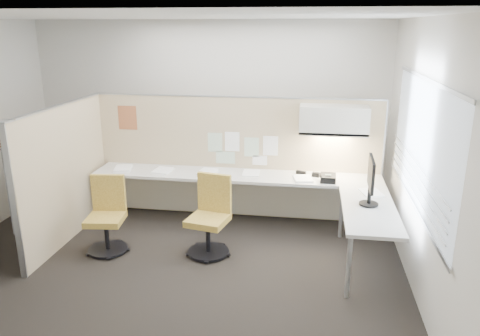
% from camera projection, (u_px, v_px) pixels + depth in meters
% --- Properties ---
extents(floor, '(5.50, 4.50, 0.01)m').
position_uv_depth(floor, '(169.00, 262.00, 5.60)').
color(floor, black).
rests_on(floor, ground).
extents(ceiling, '(5.50, 4.50, 0.01)m').
position_uv_depth(ceiling, '(157.00, 16.00, 4.78)').
color(ceiling, white).
rests_on(ceiling, wall_back).
extents(wall_back, '(5.50, 0.02, 2.80)m').
position_uv_depth(wall_back, '(208.00, 113.00, 7.31)').
color(wall_back, beige).
rests_on(wall_back, ground).
extents(wall_front, '(5.50, 0.02, 2.80)m').
position_uv_depth(wall_front, '(58.00, 234.00, 3.06)').
color(wall_front, beige).
rests_on(wall_front, ground).
extents(wall_right, '(0.02, 4.50, 2.80)m').
position_uv_depth(wall_right, '(422.00, 159.00, 4.78)').
color(wall_right, beige).
rests_on(wall_right, ground).
extents(window_pane, '(0.01, 2.80, 1.30)m').
position_uv_depth(window_pane, '(422.00, 145.00, 4.74)').
color(window_pane, '#97A3AF').
rests_on(window_pane, wall_right).
extents(partition_back, '(4.10, 0.06, 1.75)m').
position_uv_depth(partition_back, '(236.00, 158.00, 6.77)').
color(partition_back, '#C5AE88').
rests_on(partition_back, floor).
extents(partition_left, '(0.06, 2.20, 1.75)m').
position_uv_depth(partition_left, '(66.00, 174.00, 6.03)').
color(partition_left, '#C5AE88').
rests_on(partition_left, floor).
extents(desk, '(4.00, 2.07, 0.73)m').
position_uv_depth(desk, '(258.00, 187.00, 6.35)').
color(desk, beige).
rests_on(desk, floor).
extents(overhead_bin, '(0.90, 0.36, 0.38)m').
position_uv_depth(overhead_bin, '(334.00, 120.00, 6.19)').
color(overhead_bin, beige).
rests_on(overhead_bin, partition_back).
extents(task_light_strip, '(0.60, 0.06, 0.02)m').
position_uv_depth(task_light_strip, '(333.00, 135.00, 6.25)').
color(task_light_strip, '#FFEABF').
rests_on(task_light_strip, overhead_bin).
extents(pinned_papers, '(1.01, 0.00, 0.47)m').
position_uv_depth(pinned_papers, '(241.00, 148.00, 6.68)').
color(pinned_papers, '#8CBF8C').
rests_on(pinned_papers, partition_back).
extents(poster, '(0.28, 0.00, 0.35)m').
position_uv_depth(poster, '(127.00, 118.00, 6.82)').
color(poster, orange).
rests_on(poster, partition_back).
extents(chair_left, '(0.49, 0.50, 0.93)m').
position_uv_depth(chair_left, '(107.00, 217.00, 5.79)').
color(chair_left, black).
rests_on(chair_left, floor).
extents(chair_right, '(0.53, 0.55, 0.97)m').
position_uv_depth(chair_right, '(210.00, 218.00, 5.72)').
color(chair_right, black).
rests_on(chair_right, floor).
extents(monitor, '(0.22, 0.53, 0.55)m').
position_uv_depth(monitor, '(371.00, 179.00, 5.28)').
color(monitor, black).
rests_on(monitor, desk).
extents(phone, '(0.21, 0.20, 0.12)m').
position_uv_depth(phone, '(328.00, 178.00, 6.16)').
color(phone, black).
rests_on(phone, desk).
extents(stapler, '(0.14, 0.09, 0.05)m').
position_uv_depth(stapler, '(301.00, 173.00, 6.48)').
color(stapler, black).
rests_on(stapler, desk).
extents(tape_dispenser, '(0.11, 0.09, 0.06)m').
position_uv_depth(tape_dispenser, '(316.00, 175.00, 6.38)').
color(tape_dispenser, black).
rests_on(tape_dispenser, desk).
extents(coat_hook, '(0.18, 0.42, 1.28)m').
position_uv_depth(coat_hook, '(6.00, 152.00, 4.96)').
color(coat_hook, silver).
rests_on(coat_hook, partition_left).
extents(paper_stack_0, '(0.29, 0.34, 0.04)m').
position_uv_depth(paper_stack_0, '(123.00, 169.00, 6.69)').
color(paper_stack_0, white).
rests_on(paper_stack_0, desk).
extents(paper_stack_1, '(0.26, 0.32, 0.02)m').
position_uv_depth(paper_stack_1, '(163.00, 171.00, 6.62)').
color(paper_stack_1, white).
rests_on(paper_stack_1, desk).
extents(paper_stack_2, '(0.27, 0.33, 0.04)m').
position_uv_depth(paper_stack_2, '(208.00, 172.00, 6.52)').
color(paper_stack_2, white).
rests_on(paper_stack_2, desk).
extents(paper_stack_3, '(0.24, 0.31, 0.02)m').
position_uv_depth(paper_stack_3, '(251.00, 173.00, 6.51)').
color(paper_stack_3, white).
rests_on(paper_stack_3, desk).
extents(paper_stack_4, '(0.29, 0.34, 0.02)m').
position_uv_depth(paper_stack_4, '(303.00, 179.00, 6.26)').
color(paper_stack_4, white).
rests_on(paper_stack_4, desk).
extents(paper_stack_5, '(0.30, 0.35, 0.02)m').
position_uv_depth(paper_stack_5, '(371.00, 193.00, 5.75)').
color(paper_stack_5, white).
rests_on(paper_stack_5, desk).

